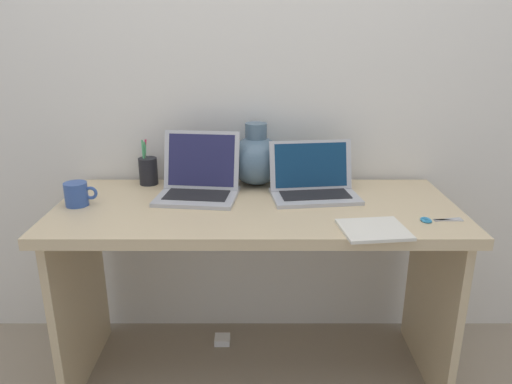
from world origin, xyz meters
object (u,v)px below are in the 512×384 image
laptop_left (199,179)px  pen_cup (148,170)px  laptop_right (313,182)px  coffee_mug (77,194)px  power_brick (222,340)px  notebook_stack (374,230)px  scissors (434,220)px  green_vase (256,159)px

laptop_left → pen_cup: bearing=149.0°
laptop_right → coffee_mug: (-0.90, -0.12, -0.01)m
laptop_left → coffee_mug: bearing=-164.5°
coffee_mug → power_brick: 0.96m
coffee_mug → pen_cup: bearing=51.3°
notebook_stack → power_brick: bearing=141.1°
laptop_right → power_brick: (-0.38, 0.08, -0.79)m
laptop_left → coffee_mug: size_ratio=2.71×
laptop_right → notebook_stack: laptop_right is taller
notebook_stack → power_brick: notebook_stack is taller
laptop_left → laptop_right: bearing=-0.7°
laptop_right → power_brick: bearing=168.8°
notebook_stack → coffee_mug: 1.09m
laptop_left → power_brick: laptop_left is taller
laptop_left → coffee_mug: 0.46m
coffee_mug → laptop_right: bearing=7.5°
coffee_mug → scissors: 1.30m
notebook_stack → scissors: size_ratio=1.43×
laptop_left → notebook_stack: bearing=-31.0°
laptop_right → power_brick: size_ratio=5.10×
coffee_mug → notebook_stack: bearing=-13.0°
scissors → notebook_stack: bearing=-158.8°
laptop_right → green_vase: bearing=146.7°
laptop_right → green_vase: size_ratio=1.36×
notebook_stack → scissors: (0.23, 0.09, -0.00)m
notebook_stack → coffee_mug: (-1.06, 0.24, 0.04)m
green_vase → coffee_mug: 0.72m
laptop_right → pen_cup: (-0.68, 0.15, 0.00)m
laptop_left → power_brick: bearing=45.7°
green_vase → coffee_mug: size_ratio=2.13×
notebook_stack → power_brick: size_ratio=3.01×
laptop_left → scissors: size_ratio=2.25×
pen_cup → green_vase: bearing=0.3°
laptop_right → coffee_mug: laptop_right is taller
laptop_right → scissors: 0.48m
laptop_right → scissors: size_ratio=2.42×
coffee_mug → power_brick: (0.51, 0.19, -0.78)m
laptop_right → coffee_mug: size_ratio=2.91×
laptop_left → scissors: laptop_left is taller
coffee_mug → power_brick: size_ratio=1.76×
laptop_left → laptop_right: (0.45, -0.01, -0.01)m
laptop_left → green_vase: bearing=32.4°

